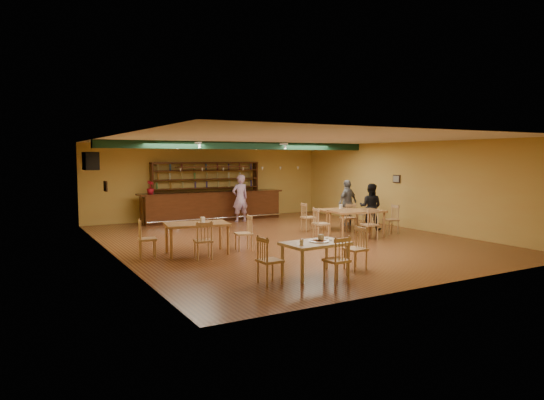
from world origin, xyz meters
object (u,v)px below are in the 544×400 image
bar_counter (213,206)px  patron_right_a (371,207)px  dining_table_c (197,238)px  patron_bar (240,198)px  dining_table_b (337,219)px  dining_table_d (357,223)px  near_table (315,259)px

bar_counter → patron_right_a: (3.72, -4.94, 0.23)m
dining_table_c → patron_bar: bearing=63.3°
bar_counter → patron_right_a: bearing=-53.1°
dining_table_b → dining_table_d: 1.63m
patron_right_a → dining_table_c: bearing=61.3°
dining_table_c → patron_right_a: (6.61, 1.00, 0.39)m
dining_table_c → patron_bar: patron_bar is taller
dining_table_b → patron_bar: bearing=127.2°
dining_table_d → near_table: (-4.10, -3.68, -0.05)m
patron_bar → bar_counter: bearing=-49.3°
dining_table_b → patron_bar: patron_bar is taller
dining_table_c → bar_counter: bearing=73.1°
dining_table_c → patron_bar: (3.68, 5.12, 0.51)m
bar_counter → dining_table_b: bearing=-54.8°
near_table → patron_bar: bearing=71.0°
dining_table_b → dining_table_d: bearing=-100.3°
bar_counter → dining_table_c: bearing=-115.9°
dining_table_c → dining_table_b: bearing=26.2°
dining_table_c → patron_bar: size_ratio=0.88×
dining_table_c → near_table: (1.30, -3.45, -0.04)m
bar_counter → patron_right_a: 6.19m
dining_table_c → near_table: 3.68m
bar_counter → dining_table_d: size_ratio=3.56×
dining_table_c → patron_right_a: size_ratio=1.00×
bar_counter → patron_bar: 1.19m
dining_table_b → dining_table_c: (-5.81, -1.80, 0.05)m
dining_table_c → dining_table_d: bearing=11.4°
patron_bar → patron_right_a: (2.93, -4.12, -0.11)m
dining_table_b → near_table: 6.92m
near_table → patron_bar: patron_bar is taller
dining_table_d → near_table: bearing=-130.1°
dining_table_b → dining_table_d: dining_table_d is taller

